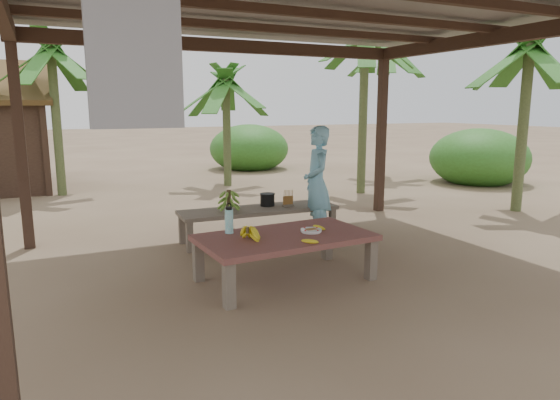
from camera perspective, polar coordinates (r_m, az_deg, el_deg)
name	(u,v)px	position (r m, az deg, el deg)	size (l,w,h in m)	color
ground	(299,269)	(5.76, 2.17, -7.90)	(80.00, 80.00, 0.00)	brown
pavilion	(300,14)	(5.53, 2.33, 20.49)	(6.60, 5.60, 2.95)	black
work_table	(285,241)	(5.29, 0.58, -4.69)	(1.85, 1.10, 0.50)	brown
bench	(259,212)	(6.91, -2.41, -1.38)	(2.22, 0.68, 0.45)	brown
ripe_banana_bunch	(248,233)	(5.04, -3.73, -3.81)	(0.25, 0.21, 0.15)	yellow
plate	(311,231)	(5.38, 3.58, -3.51)	(0.23, 0.23, 0.04)	white
loose_banana_front	(310,241)	(4.95, 3.45, -4.74)	(0.04, 0.18, 0.04)	yellow
loose_banana_side	(319,227)	(5.51, 4.49, -3.15)	(0.04, 0.16, 0.04)	yellow
water_flask	(229,220)	(5.33, -5.84, -2.34)	(0.09, 0.09, 0.33)	#45D8D9
green_banana_stalk	(229,200)	(6.73, -5.87, 0.03)	(0.26, 0.26, 0.30)	#598C2D
cooking_pot	(267,200)	(7.04, -1.45, 0.01)	(0.20, 0.20, 0.17)	black
skewer_rack	(288,198)	(6.98, 0.92, 0.22)	(0.18, 0.08, 0.24)	#A57F47
woman	(317,183)	(6.90, 4.24, 1.91)	(0.58, 0.38, 1.58)	#6FB3D2
banana_plant_ne	(365,48)	(10.82, 9.69, 16.75)	(1.80, 1.80, 3.51)	#596638
banana_plant_n	(226,91)	(11.67, -6.19, 12.25)	(1.80, 1.80, 2.65)	#596638
banana_plant_nw	(52,61)	(11.33, -24.65, 14.24)	(1.80, 1.80, 3.22)	#596638
banana_plant_e	(529,61)	(9.72, 26.56, 14.06)	(1.80, 1.80, 3.08)	#596638
banana_plant_far	(386,55)	(13.71, 12.04, 15.86)	(1.80, 1.80, 3.64)	#596638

